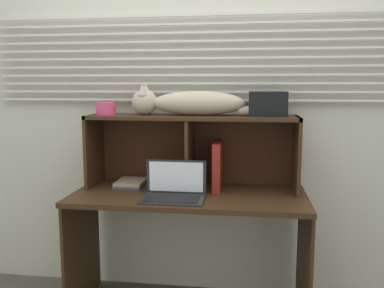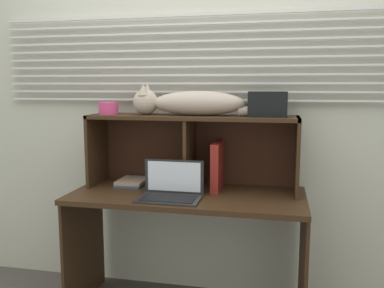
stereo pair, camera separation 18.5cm
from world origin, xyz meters
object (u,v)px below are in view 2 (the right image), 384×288
binder_upright (217,166)px  laptop (171,191)px  book_stack (132,182)px  storage_box (268,104)px  small_basket (109,108)px  cat (188,103)px

binder_upright → laptop: bearing=-131.7°
binder_upright → book_stack: bearing=-180.0°
storage_box → book_stack: bearing=-180.0°
laptop → storage_box: size_ratio=1.57×
book_stack → small_basket: size_ratio=1.79×
laptop → binder_upright: binder_upright is taller
cat → book_stack: bearing=-180.0°
laptop → small_basket: small_basket is taller
binder_upright → small_basket: size_ratio=2.38×
cat → book_stack: size_ratio=4.22×
laptop → storage_box: bearing=26.0°
binder_upright → small_basket: bearing=180.0°
book_stack → storage_box: storage_box is taller
binder_upright → book_stack: size_ratio=1.33×
laptop → storage_box: storage_box is taller
book_stack → small_basket: (-0.15, 0.00, 0.47)m
cat → storage_box: 0.48m
book_stack → binder_upright: bearing=0.0°
laptop → storage_box: (0.52, 0.25, 0.48)m
small_basket → laptop: bearing=-28.1°
cat → binder_upright: (0.18, -0.00, -0.38)m
binder_upright → storage_box: (0.29, 0.00, 0.38)m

